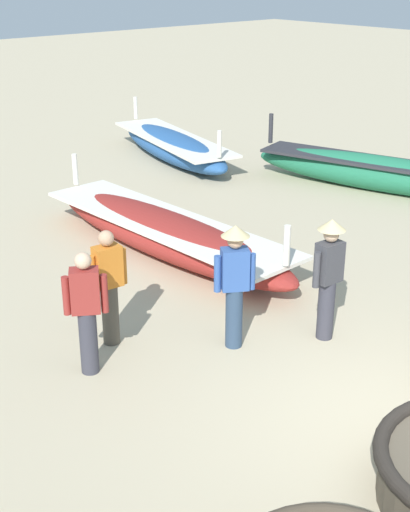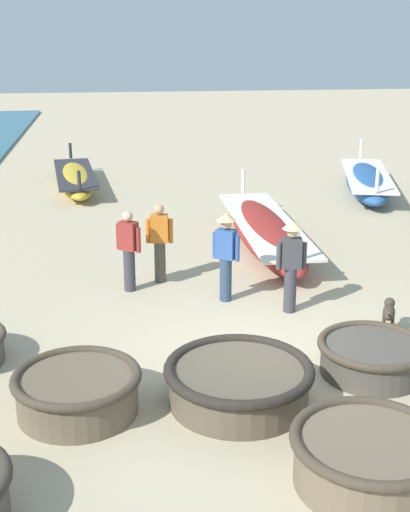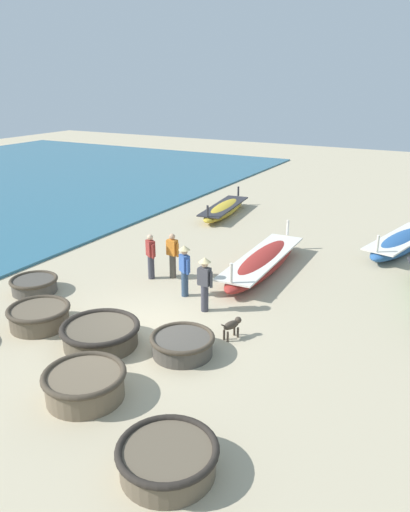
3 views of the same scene
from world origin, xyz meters
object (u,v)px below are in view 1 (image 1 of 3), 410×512
long_boat_ochre_hull (165,233)px  fisherman_standing_right (235,279)px  long_boat_white_hull (382,173)px  fisherman_by_coracle (86,310)px  fisherman_crouching (109,285)px  long_boat_red_hull (173,146)px  fisherman_hauling (329,272)px

long_boat_ochre_hull → fisherman_standing_right: (-1.34, -3.10, 0.61)m
long_boat_white_hull → fisherman_by_coracle: fisherman_by_coracle is taller
long_boat_ochre_hull → fisherman_standing_right: bearing=-113.3°
fisherman_by_coracle → fisherman_crouching: size_ratio=1.00×
long_boat_red_hull → fisherman_standing_right: bearing=-124.3°
long_boat_white_hull → fisherman_crouching: (-8.20, -1.67, 0.44)m
fisherman_standing_right → fisherman_hauling: bearing=-31.1°
long_boat_red_hull → long_boat_white_hull: bearing=-70.4°
fisherman_standing_right → long_boat_white_hull: bearing=21.6°
long_boat_red_hull → fisherman_crouching: (-6.42, -6.63, 0.49)m
long_boat_white_hull → fisherman_crouching: bearing=-168.5°
fisherman_by_coracle → long_boat_white_hull: bearing=13.4°
long_boat_white_hull → fisherman_crouching: fisherman_crouching is taller
long_boat_ochre_hull → fisherman_hauling: bearing=-94.3°
long_boat_white_hull → fisherman_standing_right: (-7.05, -2.79, 0.56)m
long_boat_red_hull → fisherman_hauling: size_ratio=3.12×
long_boat_red_hull → long_boat_white_hull: size_ratio=0.88×
long_boat_red_hull → fisherman_crouching: 9.25m
long_boat_red_hull → long_boat_ochre_hull: long_boat_ochre_hull is taller
long_boat_ochre_hull → long_boat_red_hull: bearing=49.7°
fisherman_crouching → fisherman_hauling: size_ratio=0.94×
fisherman_by_coracle → fisherman_hauling: fisherman_hauling is taller
long_boat_ochre_hull → fisherman_crouching: 3.21m
fisherman_standing_right → long_boat_red_hull: bearing=55.7°
long_boat_red_hull → fisherman_crouching: bearing=-134.1°
fisherman_hauling → long_boat_red_hull: bearing=63.3°
fisherman_standing_right → long_boat_ochre_hull: bearing=66.7°
long_boat_white_hull → fisherman_by_coracle: bearing=-166.6°
fisherman_crouching → fisherman_hauling: fisherman_hauling is taller
long_boat_white_hull → fisherman_by_coracle: size_ratio=3.79×
long_boat_red_hull → fisherman_standing_right: size_ratio=3.12×
fisherman_standing_right → fisherman_crouching: bearing=135.6°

